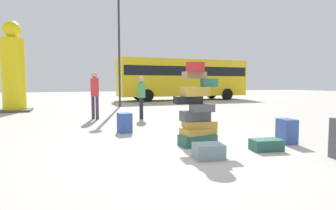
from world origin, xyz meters
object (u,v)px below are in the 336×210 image
object	(u,v)px
suitcase_tower	(197,112)
person_tourist_with_camera	(141,94)
suitcase_teal_foreground_far	(266,145)
person_bearded_onlooker	(95,91)
suitcase_navy_foreground_near	(125,123)
suitcase_navy_left_side	(287,131)
suitcase_slate_behind_tower	(208,151)
yellow_dummy_statue	(13,72)
lamp_post	(119,25)
parked_bus	(183,77)

from	to	relation	value
suitcase_tower	person_tourist_with_camera	world-z (taller)	suitcase_tower
suitcase_teal_foreground_far	person_tourist_with_camera	size ratio (longest dim) A/B	0.38
person_bearded_onlooker	suitcase_teal_foreground_far	bearing A→B (deg)	-12.63
suitcase_navy_foreground_near	suitcase_navy_left_side	bearing A→B (deg)	-48.38
suitcase_slate_behind_tower	yellow_dummy_statue	size ratio (longest dim) A/B	0.12
suitcase_navy_foreground_near	suitcase_navy_left_side	xyz separation A→B (m)	(3.17, -2.55, 0.01)
suitcase_teal_foreground_far	suitcase_navy_left_side	size ratio (longest dim) A/B	1.10
suitcase_slate_behind_tower	person_tourist_with_camera	bearing A→B (deg)	96.99
person_tourist_with_camera	yellow_dummy_statue	distance (m)	6.89
yellow_dummy_statue	lamp_post	bearing A→B (deg)	12.24
suitcase_teal_foreground_far	suitcase_tower	bearing A→B (deg)	148.60
lamp_post	yellow_dummy_statue	bearing A→B (deg)	-167.76
suitcase_navy_left_side	suitcase_slate_behind_tower	world-z (taller)	suitcase_navy_left_side
yellow_dummy_statue	suitcase_slate_behind_tower	bearing A→B (deg)	-65.40
suitcase_teal_foreground_far	parked_bus	size ratio (longest dim) A/B	0.06
person_tourist_with_camera	suitcase_navy_left_side	bearing A→B (deg)	40.54
suitcase_navy_left_side	lamp_post	bearing A→B (deg)	108.96
suitcase_tower	suitcase_navy_left_side	xyz separation A→B (m)	(1.98, -0.49, -0.45)
yellow_dummy_statue	lamp_post	distance (m)	5.93
suitcase_navy_left_side	person_tourist_with_camera	bearing A→B (deg)	120.29
person_tourist_with_camera	yellow_dummy_statue	world-z (taller)	yellow_dummy_statue
suitcase_tower	person_tourist_with_camera	bearing A→B (deg)	90.66
suitcase_navy_foreground_near	lamp_post	bearing A→B (deg)	71.89
person_bearded_onlooker	yellow_dummy_statue	xyz separation A→B (m)	(-3.36, 4.20, 0.84)
person_tourist_with_camera	parked_bus	distance (m)	12.09
suitcase_navy_left_side	yellow_dummy_statue	xyz separation A→B (m)	(-7.05, 9.92, 1.61)
suitcase_slate_behind_tower	suitcase_tower	bearing A→B (deg)	85.27
suitcase_navy_foreground_near	parked_bus	xyz separation A→B (m)	(7.07, 13.23, 1.57)
suitcase_tower	lamp_post	bearing A→B (deg)	89.52
suitcase_teal_foreground_far	suitcase_slate_behind_tower	size ratio (longest dim) A/B	1.17
suitcase_tower	yellow_dummy_statue	bearing A→B (deg)	118.26
person_tourist_with_camera	person_bearded_onlooker	bearing A→B (deg)	-85.28
suitcase_tower	parked_bus	bearing A→B (deg)	68.97
suitcase_navy_left_side	yellow_dummy_statue	world-z (taller)	yellow_dummy_statue
suitcase_tower	yellow_dummy_statue	distance (m)	10.77
suitcase_teal_foreground_far	suitcase_slate_behind_tower	xyz separation A→B (m)	(-1.37, -0.16, 0.02)
suitcase_tower	person_tourist_with_camera	distance (m)	4.80
suitcase_navy_foreground_near	parked_bus	size ratio (longest dim) A/B	0.05
suitcase_navy_left_side	person_bearded_onlooker	xyz separation A→B (m)	(-3.69, 5.73, 0.77)
parked_bus	lamp_post	world-z (taller)	lamp_post
person_bearded_onlooker	lamp_post	world-z (taller)	lamp_post
person_bearded_onlooker	yellow_dummy_statue	world-z (taller)	yellow_dummy_statue
suitcase_tower	yellow_dummy_statue	world-z (taller)	yellow_dummy_statue
person_tourist_with_camera	lamp_post	bearing A→B (deg)	-161.95
suitcase_tower	yellow_dummy_statue	xyz separation A→B (m)	(-5.07, 9.43, 1.15)
suitcase_teal_foreground_far	lamp_post	distance (m)	12.34
suitcase_slate_behind_tower	yellow_dummy_statue	xyz separation A→B (m)	(-4.81, 10.50, 1.75)
suitcase_tower	suitcase_navy_foreground_near	size ratio (longest dim) A/B	3.35
suitcase_teal_foreground_far	suitcase_navy_left_side	world-z (taller)	suitcase_navy_left_side
lamp_post	person_bearded_onlooker	bearing A→B (deg)	-108.70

